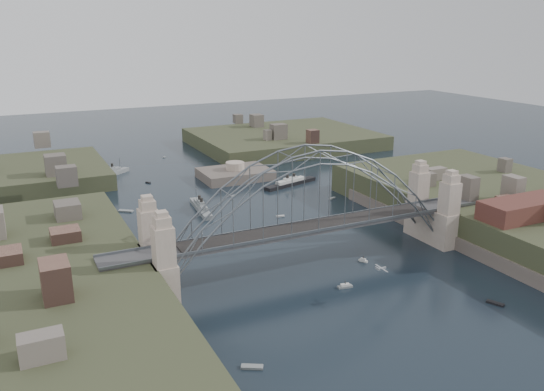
{
  "coord_description": "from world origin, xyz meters",
  "views": [
    {
      "loc": [
        -52.98,
        -91.21,
        46.83
      ],
      "look_at": [
        0.0,
        18.0,
        10.0
      ],
      "focal_mm": 36.67,
      "sensor_mm": 36.0,
      "label": 1
    }
  ],
  "objects": [
    {
      "name": "ground",
      "position": [
        0.0,
        0.0,
        0.0
      ],
      "size": [
        500.0,
        500.0,
        0.0
      ],
      "primitive_type": "plane",
      "color": "black",
      "rests_on": "ground"
    },
    {
      "name": "bridge",
      "position": [
        0.0,
        0.0,
        12.32
      ],
      "size": [
        84.0,
        13.8,
        24.6
      ],
      "color": "#434345",
      "rests_on": "ground"
    },
    {
      "name": "shore_west",
      "position": [
        -57.32,
        0.0,
        1.97
      ],
      "size": [
        50.5,
        90.0,
        12.0
      ],
      "color": "#363B22",
      "rests_on": "ground"
    },
    {
      "name": "shore_east",
      "position": [
        57.32,
        0.0,
        1.97
      ],
      "size": [
        50.5,
        90.0,
        12.0
      ],
      "color": "#363B22",
      "rests_on": "ground"
    },
    {
      "name": "headland_nw",
      "position": [
        -55.0,
        95.0,
        0.5
      ],
      "size": [
        60.0,
        45.0,
        9.0
      ],
      "primitive_type": "cube",
      "color": "#363B22",
      "rests_on": "ground"
    },
    {
      "name": "headland_ne",
      "position": [
        50.0,
        110.0,
        0.75
      ],
      "size": [
        70.0,
        55.0,
        9.5
      ],
      "primitive_type": "cube",
      "color": "#363B22",
      "rests_on": "ground"
    },
    {
      "name": "fort_island",
      "position": [
        12.0,
        70.0,
        -0.34
      ],
      "size": [
        22.0,
        16.0,
        9.4
      ],
      "color": "brown",
      "rests_on": "ground"
    },
    {
      "name": "wharf_shed",
      "position": [
        44.0,
        -14.0,
        10.0
      ],
      "size": [
        20.0,
        8.0,
        4.0
      ],
      "primitive_type": "cube",
      "color": "#592D26",
      "rests_on": "shore_east"
    },
    {
      "name": "naval_cruiser_near",
      "position": [
        -8.69,
        43.62,
        0.8
      ],
      "size": [
        3.94,
        17.29,
        5.14
      ],
      "color": "gray",
      "rests_on": "ground"
    },
    {
      "name": "naval_cruiser_far",
      "position": [
        -23.75,
        90.74,
        0.84
      ],
      "size": [
        13.94,
        11.69,
        5.41
      ],
      "color": "gray",
      "rests_on": "ground"
    },
    {
      "name": "ocean_liner",
      "position": [
        24.33,
        55.0,
        0.75
      ],
      "size": [
        19.56,
        8.08,
        4.81
      ],
      "color": "black",
      "rests_on": "ground"
    },
    {
      "name": "aeroplane",
      "position": [
        3.51,
        -18.68,
        6.1
      ],
      "size": [
        1.92,
        3.64,
        0.53
      ],
      "color": "#AEB1B6"
    },
    {
      "name": "small_boat_a",
      "position": [
        -15.91,
        22.41,
        0.15
      ],
      "size": [
        1.92,
        2.24,
        0.45
      ],
      "color": "silver",
      "rests_on": "ground"
    },
    {
      "name": "small_boat_b",
      "position": [
        8.11,
        29.68,
        0.15
      ],
      "size": [
        2.13,
        1.07,
        0.45
      ],
      "color": "silver",
      "rests_on": "ground"
    },
    {
      "name": "small_boat_c",
      "position": [
        0.72,
        -11.99,
        0.28
      ],
      "size": [
        2.96,
        1.34,
        1.43
      ],
      "color": "silver",
      "rests_on": "ground"
    },
    {
      "name": "small_boat_d",
      "position": [
        28.34,
        37.11,
        0.15
      ],
      "size": [
        2.6,
        1.66,
        0.45
      ],
      "color": "silver",
      "rests_on": "ground"
    },
    {
      "name": "small_boat_e",
      "position": [
        -26.96,
        51.39,
        0.15
      ],
      "size": [
        3.94,
        3.45,
        0.45
      ],
      "color": "silver",
      "rests_on": "ground"
    },
    {
      "name": "small_boat_f",
      "position": [
        3.92,
        51.78,
        0.15
      ],
      "size": [
        1.62,
        1.07,
        0.45
      ],
      "color": "silver",
      "rests_on": "ground"
    },
    {
      "name": "small_boat_g",
      "position": [
        21.0,
        -29.1,
        0.15
      ],
      "size": [
        2.16,
        3.18,
        0.45
      ],
      "color": "silver",
      "rests_on": "ground"
    },
    {
      "name": "small_boat_h",
      "position": [
        -14.76,
        76.71,
        0.15
      ],
      "size": [
        1.44,
        1.97,
        0.45
      ],
      "color": "silver",
      "rests_on": "ground"
    },
    {
      "name": "small_boat_i",
      "position": [
        32.73,
        18.56,
        0.15
      ],
      "size": [
        0.72,
        2.16,
        0.45
      ],
      "color": "silver",
      "rests_on": "ground"
    },
    {
      "name": "small_boat_j",
      "position": [
        -25.44,
        -27.9,
        0.15
      ],
      "size": [
        3.27,
        2.45,
        0.45
      ],
      "color": "silver",
      "rests_on": "ground"
    },
    {
      "name": "small_boat_k",
      "position": [
        -0.6,
        109.58,
        0.15
      ],
      "size": [
        1.48,
        1.6,
        0.45
      ],
      "color": "silver",
      "rests_on": "ground"
    },
    {
      "name": "small_boat_l",
      "position": [
        -37.04,
        25.79,
        0.15
      ],
      "size": [
        1.99,
        2.5,
        0.45
      ],
      "color": "silver",
      "rests_on": "ground"
    },
    {
      "name": "small_boat_m",
      "position": [
        10.7,
        -3.52,
        0.29
      ],
      "size": [
        1.43,
        1.93,
        1.43
      ],
      "color": "silver",
      "rests_on": "ground"
    }
  ]
}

